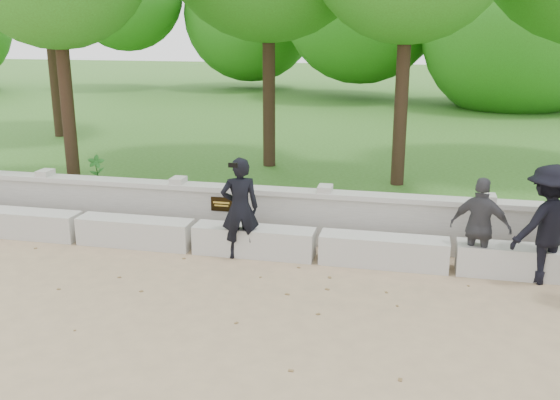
{
  "coord_description": "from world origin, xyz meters",
  "views": [
    {
      "loc": [
        3.4,
        -6.96,
        3.5
      ],
      "look_at": [
        1.42,
        1.91,
        0.92
      ],
      "focal_mm": 40.0,
      "sensor_mm": 36.0,
      "label": 1
    }
  ],
  "objects": [
    {
      "name": "ground",
      "position": [
        0.0,
        0.0,
        0.0
      ],
      "size": [
        80.0,
        80.0,
        0.0
      ],
      "primitive_type": "plane",
      "color": "tan",
      "rests_on": "ground"
    },
    {
      "name": "lawn",
      "position": [
        0.0,
        14.0,
        0.12
      ],
      "size": [
        40.0,
        22.0,
        0.25
      ],
      "primitive_type": "cube",
      "color": "#2F5717",
      "rests_on": "ground"
    },
    {
      "name": "concrete_bench",
      "position": [
        0.0,
        1.9,
        0.22
      ],
      "size": [
        11.9,
        0.45,
        0.45
      ],
      "color": "beige",
      "rests_on": "ground"
    },
    {
      "name": "parapet_wall",
      "position": [
        0.0,
        2.6,
        0.46
      ],
      "size": [
        12.5,
        0.35,
        0.9
      ],
      "color": "#B5B2AB",
      "rests_on": "ground"
    },
    {
      "name": "man_main",
      "position": [
        0.82,
        1.76,
        0.79
      ],
      "size": [
        0.68,
        0.63,
        1.58
      ],
      "color": "black",
      "rests_on": "ground"
    },
    {
      "name": "visitor_mid",
      "position": [
        5.2,
        1.78,
        0.84
      ],
      "size": [
        1.25,
        1.12,
        1.68
      ],
      "color": "black",
      "rests_on": "ground"
    },
    {
      "name": "visitor_right",
      "position": [
        4.34,
        1.8,
        0.72
      ],
      "size": [
        0.91,
        0.56,
        1.45
      ],
      "color": "#3A393E",
      "rests_on": "ground"
    },
    {
      "name": "shrub_a",
      "position": [
        -3.04,
        4.44,
        0.57
      ],
      "size": [
        0.4,
        0.33,
        0.64
      ],
      "primitive_type": "imported",
      "rotation": [
        0.0,
        0.0,
        0.37
      ],
      "color": "#297226",
      "rests_on": "lawn"
    },
    {
      "name": "shrub_b",
      "position": [
        -0.7,
        3.3,
        0.52
      ],
      "size": [
        0.37,
        0.38,
        0.54
      ],
      "primitive_type": "imported",
      "rotation": [
        0.0,
        0.0,
        2.23
      ],
      "color": "#297226",
      "rests_on": "lawn"
    }
  ]
}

